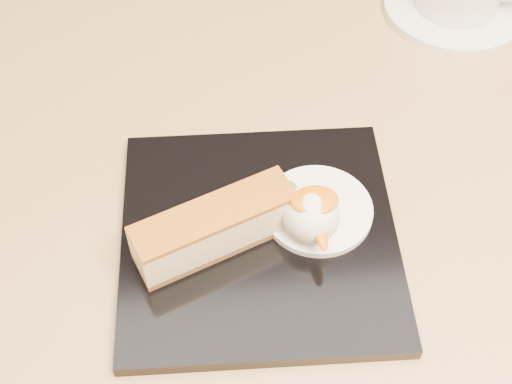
{
  "coord_description": "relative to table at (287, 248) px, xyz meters",
  "views": [
    {
      "loc": [
        -0.08,
        -0.41,
        1.2
      ],
      "look_at": [
        -0.04,
        -0.07,
        0.76
      ],
      "focal_mm": 50.0,
      "sensor_mm": 36.0,
      "label": 1
    }
  ],
  "objects": [
    {
      "name": "cheesecake",
      "position": [
        -0.08,
        -0.1,
        0.19
      ],
      "size": [
        0.13,
        0.08,
        0.04
      ],
      "rotation": [
        0.0,
        0.0,
        0.36
      ],
      "color": "brown",
      "rests_on": "dessert_plate"
    },
    {
      "name": "ice_cream_scoop",
      "position": [
        -0.0,
        -0.1,
        0.19
      ],
      "size": [
        0.04,
        0.04,
        0.04
      ],
      "primitive_type": "sphere",
      "color": "white",
      "rests_on": "cream_smear"
    },
    {
      "name": "dessert_plate",
      "position": [
        -0.04,
        -0.09,
        0.16
      ],
      "size": [
        0.23,
        0.23,
        0.01
      ],
      "primitive_type": "cube",
      "rotation": [
        0.0,
        0.0,
        -0.06
      ],
      "color": "black",
      "rests_on": "table"
    },
    {
      "name": "table",
      "position": [
        0.0,
        0.0,
        0.0
      ],
      "size": [
        0.8,
        0.8,
        0.72
      ],
      "color": "black",
      "rests_on": "ground"
    },
    {
      "name": "mango_sauce",
      "position": [
        0.0,
        -0.1,
        0.21
      ],
      "size": [
        0.04,
        0.03,
        0.01
      ],
      "primitive_type": "ellipsoid",
      "color": "orange",
      "rests_on": "ice_cream_scoop"
    },
    {
      "name": "mint_sprig",
      "position": [
        -0.02,
        -0.05,
        0.17
      ],
      "size": [
        0.03,
        0.02,
        0.0
      ],
      "color": "#2C7E29",
      "rests_on": "cream_smear"
    },
    {
      "name": "cream_smear",
      "position": [
        0.01,
        -0.08,
        0.17
      ],
      "size": [
        0.09,
        0.09,
        0.01
      ],
      "primitive_type": "cylinder",
      "color": "white",
      "rests_on": "dessert_plate"
    },
    {
      "name": "saucer",
      "position": [
        0.2,
        0.18,
        0.16
      ],
      "size": [
        0.15,
        0.15,
        0.01
      ],
      "primitive_type": "cylinder",
      "color": "white",
      "rests_on": "table"
    }
  ]
}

